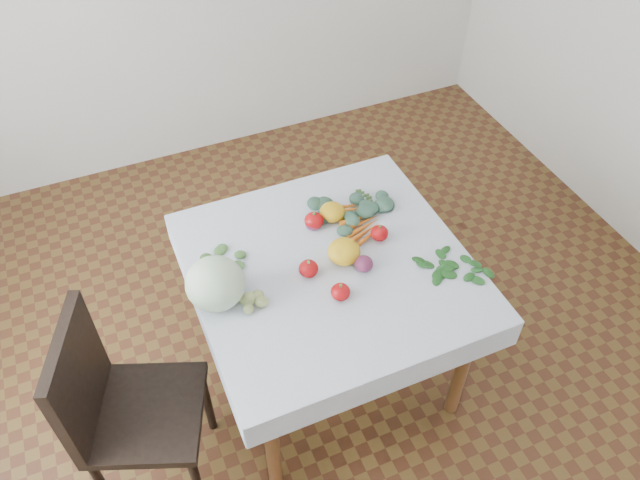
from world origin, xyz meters
The scene contains 18 objects.
ground centered at (0.00, 0.00, 0.00)m, with size 4.00×4.00×0.00m, color brown.
table centered at (0.00, 0.00, 0.65)m, with size 1.00×1.00×0.75m.
tablecloth centered at (0.00, 0.00, 0.75)m, with size 1.12×1.12×0.01m, color white.
chair centered at (-0.94, -0.16, 0.55)m, with size 0.56×0.56×0.96m.
cabbage centered at (-0.48, 0.00, 0.86)m, with size 0.23×0.23×0.21m, color #B6CDAC.
tomato_a centered at (0.03, 0.23, 0.79)m, with size 0.08×0.08×0.07m, color #B00B0F.
tomato_b centered at (0.26, 0.05, 0.79)m, with size 0.08×0.08×0.07m, color #B00B0F.
tomato_c centered at (-0.10, -0.02, 0.79)m, with size 0.08×0.08×0.07m, color #B00B0F.
tomato_d centered at (-0.03, -0.18, 0.79)m, with size 0.08×0.08×0.07m, color #B00B0F.
heirloom_back centered at (0.12, 0.25, 0.79)m, with size 0.11×0.11×0.08m, color gold.
heirloom_front centered at (0.06, 0.00, 0.80)m, with size 0.14×0.14×0.10m, color gold.
onion_a centered at (0.02, 0.23, 0.79)m, with size 0.07×0.07×0.06m, color #531738.
onion_b centered at (0.12, -0.08, 0.79)m, with size 0.08×0.08×0.07m, color #531738.
tomatillo_cluster centered at (-0.38, -0.06, 0.78)m, with size 0.13×0.09×0.04m.
carrot_bunch centered at (0.21, 0.18, 0.77)m, with size 0.19×0.30×0.03m.
kale_bunch centered at (0.22, 0.24, 0.78)m, with size 0.30×0.27×0.04m.
basil_bunch centered at (0.46, -0.22, 0.76)m, with size 0.28×0.20×0.01m.
dill_bunch centered at (-0.41, 0.18, 0.77)m, with size 0.19×0.18×0.02m.
Camera 1 is at (-0.72, -1.58, 2.66)m, focal length 35.00 mm.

